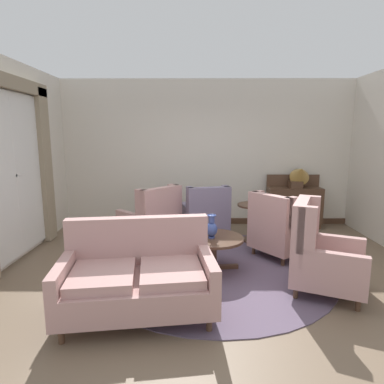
# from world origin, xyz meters

# --- Properties ---
(ground) EXTENTS (8.39, 8.39, 0.00)m
(ground) POSITION_xyz_m (0.00, 0.00, 0.00)
(ground) COLOR brown
(wall_back) EXTENTS (6.15, 0.08, 2.99)m
(wall_back) POSITION_xyz_m (0.00, 2.71, 1.49)
(wall_back) COLOR silver
(wall_back) RESTS_ON ground
(wall_left) EXTENTS (0.08, 3.79, 2.99)m
(wall_left) POSITION_xyz_m (-3.00, 0.81, 1.49)
(wall_left) COLOR silver
(wall_left) RESTS_ON ground
(baseboard_back) EXTENTS (5.99, 0.03, 0.12)m
(baseboard_back) POSITION_xyz_m (0.00, 2.66, 0.06)
(baseboard_back) COLOR #4C3323
(baseboard_back) RESTS_ON ground
(area_rug) EXTENTS (3.33, 3.33, 0.01)m
(area_rug) POSITION_xyz_m (0.00, 0.30, 0.01)
(area_rug) COLOR #5B4C60
(area_rug) RESTS_ON ground
(window_with_curtains) EXTENTS (0.12, 2.12, 2.71)m
(window_with_curtains) POSITION_xyz_m (-2.90, 0.69, 1.44)
(window_with_curtains) COLOR silver
(coffee_table) EXTENTS (0.84, 0.84, 0.48)m
(coffee_table) POSITION_xyz_m (-0.00, 0.23, 0.39)
(coffee_table) COLOR #4C3323
(coffee_table) RESTS_ON ground
(porcelain_vase) EXTENTS (0.16, 0.16, 0.32)m
(porcelain_vase) POSITION_xyz_m (-0.03, 0.20, 0.62)
(porcelain_vase) COLOR #384C93
(porcelain_vase) RESTS_ON coffee_table
(settee) EXTENTS (1.68, 1.10, 0.97)m
(settee) POSITION_xyz_m (-0.86, -0.88, 0.40)
(settee) COLOR tan
(settee) RESTS_ON ground
(armchair_beside_settee) EXTENTS (1.07, 1.06, 1.01)m
(armchair_beside_settee) POSITION_xyz_m (1.04, 0.75, 0.44)
(armchair_beside_settee) COLOR tan
(armchair_beside_settee) RESTS_ON ground
(armchair_near_window) EXTENTS (1.15, 1.15, 1.03)m
(armchair_near_window) POSITION_xyz_m (-0.98, 1.32, 0.43)
(armchair_near_window) COLOR tan
(armchair_near_window) RESTS_ON ground
(armchair_foreground_right) EXTENTS (1.05, 1.02, 1.11)m
(armchair_foreground_right) POSITION_xyz_m (1.24, -0.38, 0.46)
(armchair_foreground_right) COLOR tan
(armchair_foreground_right) RESTS_ON ground
(armchair_back_corner) EXTENTS (0.90, 0.94, 1.00)m
(armchair_back_corner) POSITION_xyz_m (-0.06, 1.59, 0.43)
(armchair_back_corner) COLOR slate
(armchair_back_corner) RESTS_ON ground
(side_table) EXTENTS (0.59, 0.59, 0.68)m
(side_table) POSITION_xyz_m (0.79, 1.49, 0.41)
(side_table) COLOR #4C3323
(side_table) RESTS_ON ground
(sideboard) EXTENTS (1.08, 0.36, 1.07)m
(sideboard) POSITION_xyz_m (1.77, 2.42, 0.48)
(sideboard) COLOR #4C3323
(sideboard) RESTS_ON ground
(gramophone) EXTENTS (0.47, 0.57, 0.57)m
(gramophone) POSITION_xyz_m (1.83, 2.32, 1.10)
(gramophone) COLOR #4C3323
(gramophone) RESTS_ON sideboard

